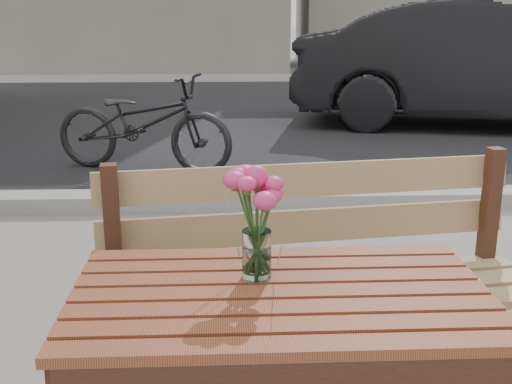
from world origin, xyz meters
TOP-DOWN VIEW (x-y plane):
  - street at (0.00, 5.06)m, footprint 30.00×8.12m
  - main_table at (-0.13, 0.09)m, footprint 1.14×0.67m
  - main_bench at (0.03, 0.61)m, footprint 1.58×0.66m
  - main_vase at (-0.20, 0.19)m, footprint 0.18×0.18m
  - parked_car at (2.77, 6.23)m, footprint 4.75×2.50m
  - bicycle at (-1.05, 4.14)m, footprint 1.74×1.02m

SIDE VIEW (x-z plane):
  - street at x=0.00m, z-range -0.03..0.09m
  - bicycle at x=-1.05m, z-range 0.00..0.87m
  - main_bench at x=0.03m, z-range 0.10..1.05m
  - main_table at x=-0.13m, z-range 0.23..0.93m
  - parked_car at x=2.77m, z-range 0.00..1.49m
  - main_vase at x=-0.20m, z-range 0.74..1.06m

